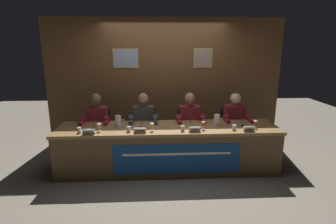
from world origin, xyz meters
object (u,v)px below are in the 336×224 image
juice_glass_far_left (99,126)px  microphone_far_right (243,121)px  panelist_far_left (97,123)px  water_cup_center_right (183,129)px  chair_center_left (144,133)px  nameplate_far_left (89,132)px  nameplate_far_right (249,129)px  chair_center_right (188,133)px  nameplate_center_right (195,129)px  chair_far_right (231,132)px  juice_glass_center_right (203,124)px  chair_far_left (100,134)px  water_cup_center_left (129,129)px  water_pitcher_left_side (118,121)px  panelist_center_right (190,122)px  document_stack_far_left (87,131)px  juice_glass_center_left (152,125)px  water_pitcher_right_side (217,120)px  nameplate_center_left (140,130)px  conference_table (169,142)px  water_cup_far_right (234,128)px  panelist_center_left (144,122)px  juice_glass_far_right (255,123)px  microphone_center_right (191,122)px  microphone_far_left (93,125)px  microphone_center_left (141,123)px  water_cup_far_left (79,130)px  panelist_far_right (235,121)px

juice_glass_far_left → microphone_far_right: 2.33m
panelist_far_left → water_cup_center_right: panelist_far_left is taller
chair_center_left → nameplate_far_left: bearing=-131.4°
nameplate_far_left → nameplate_far_right: 2.47m
chair_center_right → nameplate_far_right: (0.84, -0.89, 0.35)m
nameplate_center_right → chair_far_right: (0.85, 0.88, -0.35)m
juice_glass_center_right → chair_far_left: bearing=157.4°
water_cup_center_left → microphone_far_right: size_ratio=0.39×
chair_center_right → water_pitcher_left_side: size_ratio=4.28×
panelist_center_right → document_stack_far_left: (-1.70, -0.56, 0.04)m
panelist_far_left → juice_glass_center_left: bearing=-30.8°
nameplate_far_left → water_pitcher_right_side: 2.06m
juice_glass_center_right → juice_glass_center_left: bearing=-177.3°
nameplate_far_left → chair_center_right: bearing=29.1°
nameplate_center_left → panelist_far_left: bearing=139.5°
chair_center_left → chair_far_right: bearing=0.0°
conference_table → chair_far_right: size_ratio=4.04×
panelist_far_left → water_cup_far_right: bearing=-15.3°
juice_glass_far_left → panelist_center_left: 0.88m
chair_center_right → juice_glass_far_right: bearing=-36.6°
panelist_center_left → water_pitcher_left_side: size_ratio=5.84×
chair_far_left → conference_table: bearing=-29.4°
chair_center_right → microphone_center_right: size_ratio=4.16×
microphone_far_left → water_cup_far_right: microphone_far_left is taller
microphone_center_left → microphone_far_right: bearing=0.4°
juice_glass_far_left → microphone_center_right: size_ratio=0.57×
juice_glass_center_right → document_stack_far_left: bearing=-179.9°
water_cup_center_right → nameplate_center_left: bearing=-175.7°
water_pitcher_right_side → document_stack_far_left: (-2.10, -0.18, -0.09)m
water_cup_far_left → nameplate_center_left: water_cup_far_left is taller
panelist_far_right → juice_glass_center_right: bearing=-141.4°
panelist_far_left → juice_glass_far_right: size_ratio=9.89×
water_cup_far_left → panelist_far_left: bearing=78.9°
chair_center_left → chair_far_right: (1.67, 0.00, 0.00)m
nameplate_far_left → microphone_center_left: microphone_center_left is taller
conference_table → water_pitcher_left_side: (-0.82, 0.15, 0.32)m
nameplate_center_right → nameplate_far_right: 0.85m
nameplate_center_left → chair_far_left: bearing=132.2°
microphone_far_left → panelist_far_right: bearing=10.5°
conference_table → panelist_center_right: (0.41, 0.51, 0.20)m
conference_table → panelist_far_right: 1.36m
document_stack_far_left → panelist_far_left: bearing=86.9°
juice_glass_center_left → microphone_center_left: microphone_center_left is taller
panelist_far_right → water_pitcher_left_side: (-2.06, -0.36, 0.13)m
microphone_far_right → panelist_far_left: bearing=170.9°
water_cup_far_left → juice_glass_center_right: 1.93m
nameplate_center_right → water_cup_far_right: 0.64m
water_cup_far_right → microphone_far_right: 0.31m
microphone_far_left → microphone_center_right: size_ratio=1.00×
microphone_center_left → nameplate_far_right: bearing=-9.6°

